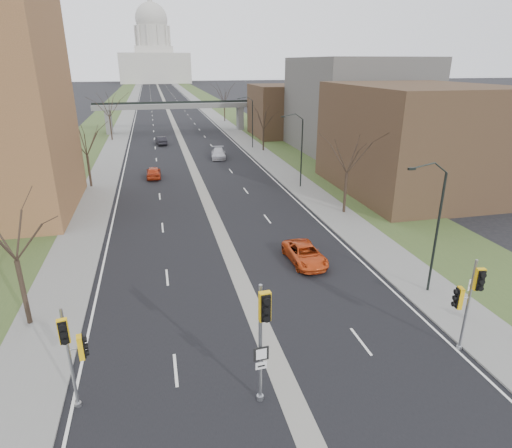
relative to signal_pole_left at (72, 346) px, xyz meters
name	(u,v)px	position (x,y,z in m)	size (l,w,h in m)	color
ground	(284,381)	(9.13, -0.47, -3.29)	(700.00, 700.00, 0.00)	black
road_surface	(165,103)	(9.13, 149.53, -3.28)	(20.00, 600.00, 0.01)	black
median_strip	(165,103)	(9.13, 149.53, -3.29)	(1.20, 600.00, 0.02)	gray
sidewalk_right	(198,103)	(21.13, 149.53, -3.23)	(4.00, 600.00, 0.12)	gray
sidewalk_left	(131,104)	(-2.87, 149.53, -3.23)	(4.00, 600.00, 0.12)	gray
grass_verge_right	(214,102)	(27.13, 149.53, -3.24)	(8.00, 600.00, 0.10)	#324922
grass_verge_left	(114,104)	(-8.87, 149.53, -3.24)	(8.00, 600.00, 0.10)	#324922
commercial_block_near	(415,139)	(33.13, 27.53, 2.71)	(16.00, 20.00, 12.00)	#4C3623
commercial_block_mid	(355,105)	(37.13, 51.53, 4.21)	(18.00, 22.00, 15.00)	#615F59
commercial_block_far	(288,111)	(31.13, 69.53, 1.71)	(14.00, 14.00, 10.00)	#4C3623
pedestrian_bridge	(176,109)	(9.13, 79.53, 1.56)	(34.00, 3.00, 6.45)	slate
capitol	(154,55)	(9.13, 319.53, 15.31)	(48.00, 42.00, 55.75)	beige
streetlight_near	(432,192)	(20.11, 5.53, 3.67)	(2.61, 0.20, 8.70)	black
streetlight_mid	(296,130)	(20.11, 31.53, 3.67)	(2.61, 0.20, 8.70)	black
streetlight_far	(248,108)	(20.11, 57.53, 3.67)	(2.61, 0.20, 8.70)	black
tree_left_a	(7,217)	(-3.87, 7.53, 3.35)	(7.20, 7.20, 9.40)	#382B21
tree_left_b	(84,136)	(-3.87, 37.53, 2.94)	(6.75, 6.75, 8.81)	#382B21
tree_left_c	(108,103)	(-3.87, 71.53, 3.76)	(7.65, 7.65, 9.99)	#382B21
tree_right_a	(349,148)	(22.13, 21.53, 3.35)	(7.20, 7.20, 9.40)	#382B21
tree_right_b	(263,116)	(22.13, 54.53, 2.53)	(6.30, 6.30, 8.22)	#382B21
tree_right_c	(224,93)	(22.13, 94.53, 3.76)	(7.65, 7.65, 9.99)	#382B21
signal_pole_left	(72,346)	(0.00, 0.00, 0.00)	(0.85, 1.01, 5.02)	gray
signal_pole_median	(263,327)	(7.76, -1.66, 0.82)	(0.68, 0.96, 5.88)	gray
signal_pole_right	(468,294)	(18.70, -0.42, 0.16)	(0.89, 1.08, 5.26)	gray
speed_limit_sign	(470,291)	(21.04, 2.05, -1.33)	(0.55, 0.22, 2.67)	black
car_left_near	(154,172)	(3.62, 40.27, -2.52)	(1.82, 4.51, 1.54)	#B83415
car_left_far	(161,141)	(5.31, 64.69, -2.54)	(1.58, 4.53, 1.49)	black
car_right_near	(305,254)	(14.44, 11.63, -2.59)	(2.32, 5.04, 1.40)	#C84215
car_right_mid	(218,153)	(13.77, 50.46, -2.51)	(2.17, 5.34, 1.55)	#BBBAC3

